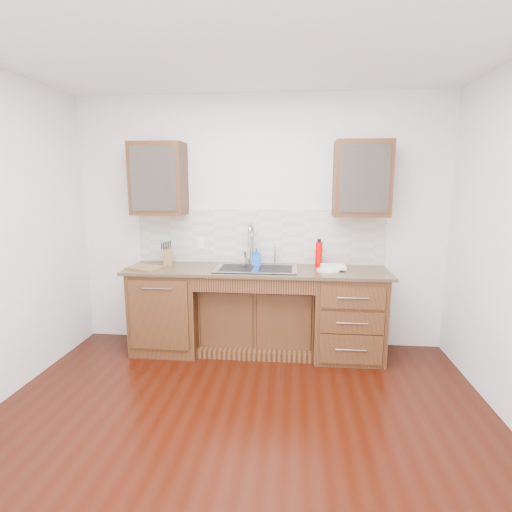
# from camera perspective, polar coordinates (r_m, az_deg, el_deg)

# --- Properties ---
(ground) EXTENTS (4.00, 3.50, 0.10)m
(ground) POSITION_cam_1_polar(r_m,az_deg,el_deg) (3.20, -2.73, -24.73)
(ground) COLOR black
(ceiling) EXTENTS (4.00, 3.50, 0.10)m
(ceiling) POSITION_cam_1_polar(r_m,az_deg,el_deg) (2.78, -3.31, 30.64)
(ceiling) COLOR white
(ceiling) RESTS_ON wall_back
(wall_back) EXTENTS (4.00, 0.10, 2.70)m
(wall_back) POSITION_cam_1_polar(r_m,az_deg,el_deg) (4.42, 0.51, 4.78)
(wall_back) COLOR white
(wall_back) RESTS_ON ground
(wall_front) EXTENTS (4.00, 0.10, 2.70)m
(wall_front) POSITION_cam_1_polar(r_m,az_deg,el_deg) (0.98, -19.69, -17.17)
(wall_front) COLOR white
(wall_front) RESTS_ON ground
(base_cabinet_left) EXTENTS (0.70, 0.62, 0.88)m
(base_cabinet_left) POSITION_cam_1_polar(r_m,az_deg,el_deg) (4.45, -12.32, -7.43)
(base_cabinet_left) COLOR #593014
(base_cabinet_left) RESTS_ON ground
(base_cabinet_center) EXTENTS (1.20, 0.44, 0.70)m
(base_cabinet_center) POSITION_cam_1_polar(r_m,az_deg,el_deg) (4.37, 0.17, -8.74)
(base_cabinet_center) COLOR #593014
(base_cabinet_center) RESTS_ON ground
(base_cabinet_right) EXTENTS (0.70, 0.62, 0.88)m
(base_cabinet_right) POSITION_cam_1_polar(r_m,az_deg,el_deg) (4.28, 12.96, -8.19)
(base_cabinet_right) COLOR #593014
(base_cabinet_right) RESTS_ON ground
(countertop) EXTENTS (2.70, 0.65, 0.03)m
(countertop) POSITION_cam_1_polar(r_m,az_deg,el_deg) (4.12, 0.03, -2.05)
(countertop) COLOR #84705B
(countertop) RESTS_ON base_cabinet_left
(backsplash) EXTENTS (2.70, 0.02, 0.59)m
(backsplash) POSITION_cam_1_polar(r_m,az_deg,el_deg) (4.38, 0.44, 2.81)
(backsplash) COLOR beige
(backsplash) RESTS_ON wall_back
(sink) EXTENTS (0.84, 0.46, 0.19)m
(sink) POSITION_cam_1_polar(r_m,az_deg,el_deg) (4.12, 0.01, -3.05)
(sink) COLOR #9E9EA5
(sink) RESTS_ON countertop
(faucet) EXTENTS (0.04, 0.04, 0.40)m
(faucet) POSITION_cam_1_polar(r_m,az_deg,el_deg) (4.30, -0.61, 1.39)
(faucet) COLOR #999993
(faucet) RESTS_ON countertop
(filter_tap) EXTENTS (0.02, 0.02, 0.24)m
(filter_tap) POSITION_cam_1_polar(r_m,az_deg,el_deg) (4.30, 2.71, 0.30)
(filter_tap) COLOR #999993
(filter_tap) RESTS_ON countertop
(upper_cabinet_left) EXTENTS (0.55, 0.34, 0.75)m
(upper_cabinet_left) POSITION_cam_1_polar(r_m,az_deg,el_deg) (4.40, -13.73, 10.65)
(upper_cabinet_left) COLOR #593014
(upper_cabinet_left) RESTS_ON wall_back
(upper_cabinet_right) EXTENTS (0.55, 0.34, 0.75)m
(upper_cabinet_right) POSITION_cam_1_polar(r_m,az_deg,el_deg) (4.21, 14.88, 10.62)
(upper_cabinet_right) COLOR #593014
(upper_cabinet_right) RESTS_ON wall_back
(outlet_left) EXTENTS (0.08, 0.01, 0.12)m
(outlet_left) POSITION_cam_1_polar(r_m,az_deg,el_deg) (4.48, -7.89, 1.79)
(outlet_left) COLOR white
(outlet_left) RESTS_ON backsplash
(outlet_right) EXTENTS (0.08, 0.01, 0.12)m
(outlet_right) POSITION_cam_1_polar(r_m,az_deg,el_deg) (4.37, 8.95, 1.53)
(outlet_right) COLOR white
(outlet_right) RESTS_ON backsplash
(soap_bottle) EXTENTS (0.10, 0.10, 0.19)m
(soap_bottle) POSITION_cam_1_polar(r_m,az_deg,el_deg) (4.25, 0.06, -0.16)
(soap_bottle) COLOR blue
(soap_bottle) RESTS_ON countertop
(water_bottle) EXTENTS (0.09, 0.09, 0.27)m
(water_bottle) POSITION_cam_1_polar(r_m,az_deg,el_deg) (4.24, 8.96, 0.22)
(water_bottle) COLOR #CE0200
(water_bottle) RESTS_ON countertop
(plate) EXTENTS (0.30, 0.30, 0.01)m
(plate) POSITION_cam_1_polar(r_m,az_deg,el_deg) (4.10, 10.25, -2.00)
(plate) COLOR #EBE7C7
(plate) RESTS_ON countertop
(dish_towel) EXTENTS (0.25, 0.19, 0.04)m
(dish_towel) POSITION_cam_1_polar(r_m,az_deg,el_deg) (4.14, 10.94, -1.51)
(dish_towel) COLOR silver
(dish_towel) RESTS_ON plate
(knife_block) EXTENTS (0.14, 0.18, 0.17)m
(knife_block) POSITION_cam_1_polar(r_m,az_deg,el_deg) (4.44, -12.50, -0.06)
(knife_block) COLOR olive
(knife_block) RESTS_ON countertop
(cutting_board) EXTENTS (0.41, 0.35, 0.02)m
(cutting_board) POSITION_cam_1_polar(r_m,az_deg,el_deg) (4.31, -15.65, -1.60)
(cutting_board) COLOR brown
(cutting_board) RESTS_ON countertop
(cup_left_a) EXTENTS (0.17, 0.17, 0.10)m
(cup_left_a) POSITION_cam_1_polar(r_m,az_deg,el_deg) (4.45, -15.42, 9.95)
(cup_left_a) COLOR white
(cup_left_a) RESTS_ON upper_cabinet_left
(cup_left_b) EXTENTS (0.12, 0.12, 0.09)m
(cup_left_b) POSITION_cam_1_polar(r_m,az_deg,el_deg) (4.39, -13.04, 9.98)
(cup_left_b) COLOR silver
(cup_left_b) RESTS_ON upper_cabinet_left
(cup_right_a) EXTENTS (0.15, 0.15, 0.09)m
(cup_right_a) POSITION_cam_1_polar(r_m,az_deg,el_deg) (4.19, 13.03, 9.97)
(cup_right_a) COLOR white
(cup_right_a) RESTS_ON upper_cabinet_right
(cup_right_b) EXTENTS (0.11, 0.11, 0.09)m
(cup_right_b) POSITION_cam_1_polar(r_m,az_deg,el_deg) (4.23, 16.44, 9.78)
(cup_right_b) COLOR silver
(cup_right_b) RESTS_ON upper_cabinet_right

